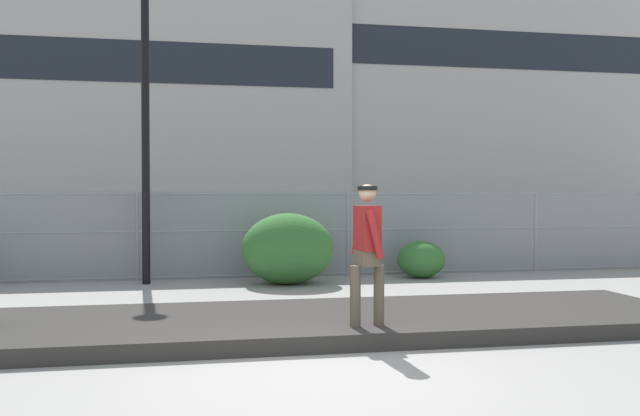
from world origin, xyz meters
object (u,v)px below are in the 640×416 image
parked_car_far (453,228)px  shrub_center (288,249)px  skateboard (367,339)px  street_lamp (145,80)px  parked_car_mid (248,230)px  shrub_right (421,259)px  skater (367,250)px

parked_car_far → shrub_center: size_ratio=2.44×
skateboard → parked_car_far: bearing=62.9°
street_lamp → parked_car_far: (8.08, 3.93, -3.23)m
parked_car_mid → parked_car_far: bearing=-3.7°
skateboard → parked_car_far: 11.31m
parked_car_mid → shrub_right: (3.32, -4.41, -0.44)m
shrub_center → shrub_right: 3.01m
street_lamp → shrub_right: (5.74, -0.12, -3.67)m
skater → street_lamp: bearing=115.7°
parked_car_mid → parked_car_far: size_ratio=1.00×
skater → shrub_right: 6.66m
parked_car_mid → shrub_center: 4.88m
parked_car_mid → shrub_center: bearing=-85.7°
skater → shrub_right: size_ratio=1.80×
skateboard → shrub_center: bearing=91.6°
shrub_center → shrub_right: shrub_center is taller
skateboard → shrub_right: shrub_right is taller
parked_car_far → shrub_right: 4.70m
shrub_center → skateboard: bearing=-88.4°
shrub_right → skater: bearing=-115.0°
skateboard → parked_car_mid: size_ratio=0.18×
parked_car_mid → skater: bearing=-87.1°
street_lamp → skateboard: bearing=-64.3°
skater → shrub_center: skater is taller
skater → parked_car_mid: size_ratio=0.42×
street_lamp → parked_car_mid: size_ratio=1.45×
shrub_center → shrub_right: (2.96, 0.45, -0.31)m
parked_car_mid → parked_car_far: same height
skateboard → street_lamp: (-2.94, 6.11, 4.01)m
skateboard → shrub_center: shrub_center is taller
parked_car_far → skater: bearing=-117.1°
parked_car_mid → street_lamp: bearing=-119.3°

